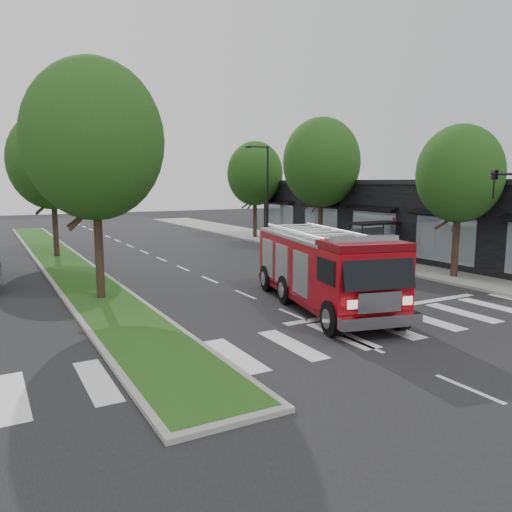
# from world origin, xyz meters

# --- Properties ---
(ground) EXTENTS (140.00, 140.00, 0.00)m
(ground) POSITION_xyz_m (0.00, 0.00, 0.00)
(ground) COLOR black
(ground) RESTS_ON ground
(sidewalk_right) EXTENTS (5.00, 80.00, 0.15)m
(sidewalk_right) POSITION_xyz_m (12.50, 10.00, 0.07)
(sidewalk_right) COLOR gray
(sidewalk_right) RESTS_ON ground
(median) EXTENTS (3.00, 50.00, 0.15)m
(median) POSITION_xyz_m (-6.00, 18.00, 0.08)
(median) COLOR gray
(median) RESTS_ON ground
(storefront_row) EXTENTS (8.00, 30.00, 5.00)m
(storefront_row) POSITION_xyz_m (17.00, 10.00, 2.50)
(storefront_row) COLOR black
(storefront_row) RESTS_ON ground
(bus_shelter) EXTENTS (3.20, 1.60, 2.61)m
(bus_shelter) POSITION_xyz_m (11.20, 8.15, 2.04)
(bus_shelter) COLOR black
(bus_shelter) RESTS_ON ground
(tree_right_near) EXTENTS (4.40, 4.40, 8.05)m
(tree_right_near) POSITION_xyz_m (11.50, 2.00, 5.51)
(tree_right_near) COLOR black
(tree_right_near) RESTS_ON ground
(tree_right_mid) EXTENTS (5.60, 5.60, 9.72)m
(tree_right_mid) POSITION_xyz_m (11.50, 14.00, 6.49)
(tree_right_mid) COLOR black
(tree_right_mid) RESTS_ON ground
(tree_right_far) EXTENTS (5.00, 5.00, 8.73)m
(tree_right_far) POSITION_xyz_m (11.50, 24.00, 5.84)
(tree_right_far) COLOR black
(tree_right_far) RESTS_ON ground
(tree_median_near) EXTENTS (5.80, 5.80, 10.16)m
(tree_median_near) POSITION_xyz_m (-6.00, 6.00, 6.81)
(tree_median_near) COLOR black
(tree_median_near) RESTS_ON ground
(tree_median_far) EXTENTS (5.60, 5.60, 9.72)m
(tree_median_far) POSITION_xyz_m (-6.00, 20.00, 6.49)
(tree_median_far) COLOR black
(tree_median_far) RESTS_ON ground
(streetlight_right_far) EXTENTS (2.11, 0.20, 8.00)m
(streetlight_right_far) POSITION_xyz_m (10.35, 20.00, 4.48)
(streetlight_right_far) COLOR black
(streetlight_right_far) RESTS_ON ground
(fire_engine) EXTENTS (4.87, 9.89, 3.29)m
(fire_engine) POSITION_xyz_m (1.74, 0.42, 1.58)
(fire_engine) COLOR #5E050A
(fire_engine) RESTS_ON ground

